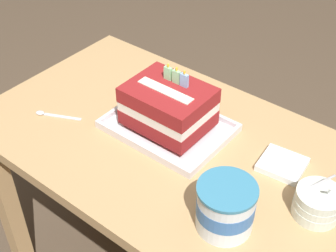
{
  "coord_description": "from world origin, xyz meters",
  "views": [
    {
      "loc": [
        0.65,
        -0.81,
        1.62
      ],
      "look_at": [
        -0.01,
        0.02,
        0.75
      ],
      "focal_mm": 51.01,
      "sensor_mm": 36.0,
      "label": 1
    }
  ],
  "objects_px": {
    "napkin_pile": "(282,164)",
    "foil_tray": "(168,127)",
    "ice_cream_tub": "(226,207)",
    "bowl_stack": "(317,203)",
    "birthday_cake": "(168,106)",
    "serving_spoon_near_tray": "(49,114)"
  },
  "relations": [
    {
      "from": "napkin_pile",
      "to": "foil_tray",
      "type": "bearing_deg",
      "value": -169.13
    },
    {
      "from": "ice_cream_tub",
      "to": "serving_spoon_near_tray",
      "type": "relative_size",
      "value": 1.01
    },
    {
      "from": "bowl_stack",
      "to": "ice_cream_tub",
      "type": "xyz_separation_m",
      "value": [
        -0.15,
        -0.17,
        0.03
      ]
    },
    {
      "from": "birthday_cake",
      "to": "napkin_pile",
      "type": "bearing_deg",
      "value": 10.84
    },
    {
      "from": "serving_spoon_near_tray",
      "to": "foil_tray",
      "type": "bearing_deg",
      "value": 28.4
    },
    {
      "from": "napkin_pile",
      "to": "birthday_cake",
      "type": "bearing_deg",
      "value": -169.16
    },
    {
      "from": "bowl_stack",
      "to": "serving_spoon_near_tray",
      "type": "height_order",
      "value": "bowl_stack"
    },
    {
      "from": "birthday_cake",
      "to": "serving_spoon_near_tray",
      "type": "height_order",
      "value": "birthday_cake"
    },
    {
      "from": "foil_tray",
      "to": "bowl_stack",
      "type": "bearing_deg",
      "value": -3.59
    },
    {
      "from": "bowl_stack",
      "to": "ice_cream_tub",
      "type": "bearing_deg",
      "value": -132.6
    },
    {
      "from": "birthday_cake",
      "to": "ice_cream_tub",
      "type": "xyz_separation_m",
      "value": [
        0.33,
        -0.2,
        -0.02
      ]
    },
    {
      "from": "birthday_cake",
      "to": "bowl_stack",
      "type": "height_order",
      "value": "birthday_cake"
    },
    {
      "from": "bowl_stack",
      "to": "ice_cream_tub",
      "type": "height_order",
      "value": "ice_cream_tub"
    },
    {
      "from": "foil_tray",
      "to": "ice_cream_tub",
      "type": "bearing_deg",
      "value": -31.28
    },
    {
      "from": "serving_spoon_near_tray",
      "to": "napkin_pile",
      "type": "relative_size",
      "value": 1.1
    },
    {
      "from": "serving_spoon_near_tray",
      "to": "napkin_pile",
      "type": "height_order",
      "value": "napkin_pile"
    },
    {
      "from": "bowl_stack",
      "to": "napkin_pile",
      "type": "relative_size",
      "value": 0.94
    },
    {
      "from": "foil_tray",
      "to": "napkin_pile",
      "type": "bearing_deg",
      "value": 10.87
    },
    {
      "from": "ice_cream_tub",
      "to": "serving_spoon_near_tray",
      "type": "bearing_deg",
      "value": 178.1
    },
    {
      "from": "foil_tray",
      "to": "serving_spoon_near_tray",
      "type": "xyz_separation_m",
      "value": [
        -0.33,
        -0.18,
        -0.0
      ]
    },
    {
      "from": "bowl_stack",
      "to": "napkin_pile",
      "type": "height_order",
      "value": "bowl_stack"
    },
    {
      "from": "napkin_pile",
      "to": "serving_spoon_near_tray",
      "type": "bearing_deg",
      "value": -160.07
    }
  ]
}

